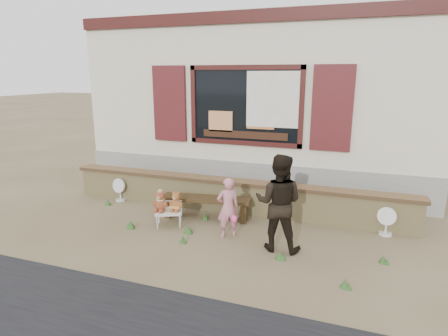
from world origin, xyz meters
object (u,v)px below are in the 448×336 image
at_px(folding_chair, 169,212).
at_px(teddy_bear_left, 161,200).
at_px(adult, 279,203).
at_px(child, 228,208).
at_px(bench, 206,203).
at_px(teddy_bear_right, 176,201).

relative_size(folding_chair, teddy_bear_left, 1.55).
xyz_separation_m(folding_chair, adult, (2.07, -0.27, 0.51)).
relative_size(teddy_bear_left, child, 0.38).
bearing_deg(folding_chair, bench, 22.46).
bearing_deg(child, bench, -76.48).
height_order(folding_chair, child, child).
xyz_separation_m(teddy_bear_left, child, (1.30, -0.03, 0.03)).
distance_m(folding_chair, child, 1.20).
height_order(bench, adult, adult).
bearing_deg(adult, teddy_bear_left, -6.14).
bearing_deg(child, adult, 136.25).
bearing_deg(folding_chair, adult, -31.85).
distance_m(bench, teddy_bear_left, 0.90).
bearing_deg(teddy_bear_right, bench, 27.35).
bearing_deg(teddy_bear_right, adult, -34.01).
xyz_separation_m(folding_chair, teddy_bear_left, (-0.13, -0.06, 0.22)).
xyz_separation_m(folding_chair, child, (1.17, -0.09, 0.26)).
bearing_deg(bench, folding_chair, -141.26).
bearing_deg(child, folding_chair, -36.55).
distance_m(teddy_bear_right, child, 1.06).
xyz_separation_m(teddy_bear_left, adult, (2.19, -0.21, 0.28)).
bearing_deg(teddy_bear_right, child, -32.37).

